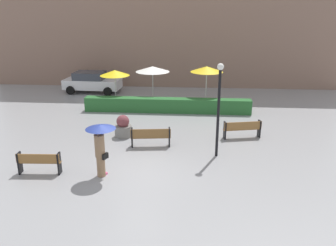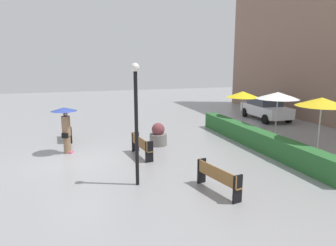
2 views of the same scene
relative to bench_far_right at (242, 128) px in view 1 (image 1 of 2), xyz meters
name	(u,v)px [view 1 (image 1 of 2)]	position (x,y,z in m)	size (l,w,h in m)	color
ground_plane	(131,173)	(-4.86, -4.23, -0.52)	(60.00, 60.00, 0.00)	gray
bench_far_right	(242,128)	(0.00, 0.00, 0.00)	(1.91, 0.71, 0.87)	olive
bench_mid_center	(151,136)	(-4.40, -1.46, 0.01)	(1.88, 0.56, 0.90)	brown
bench_near_left	(39,161)	(-8.40, -4.54, 0.00)	(1.69, 0.42, 0.87)	olive
pedestrian_with_umbrella	(100,141)	(-5.90, -4.55, 0.92)	(1.13, 1.13, 2.11)	#8C6B4C
planter_pot	(123,127)	(-5.95, -0.23, -0.04)	(0.85, 0.85, 1.12)	slate
lamp_post	(219,101)	(-1.40, -2.28, 1.96)	(0.28, 0.28, 4.07)	black
patio_umbrella_yellow	(115,73)	(-7.56, 5.42, 1.65)	(1.91, 1.91, 2.35)	silver
patio_umbrella_white	(153,69)	(-5.17, 6.05, 1.82)	(2.22, 2.22, 2.52)	silver
patio_umbrella_yellow_far	(207,69)	(-1.67, 5.51, 1.95)	(2.07, 2.07, 2.66)	silver
hedge_strip	(167,105)	(-4.07, 4.17, -0.08)	(10.25, 0.70, 0.88)	#28602D
building_facade	(165,13)	(-4.86, 11.77, 5.21)	(28.00, 1.20, 11.46)	#846656
parked_car	(92,82)	(-10.17, 8.92, 0.29)	(4.29, 2.17, 1.57)	silver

